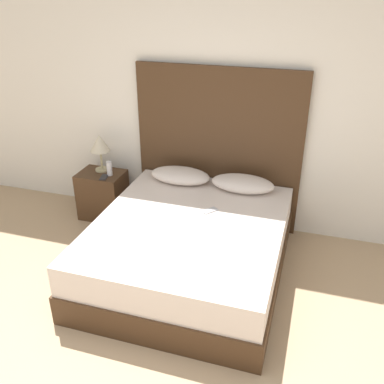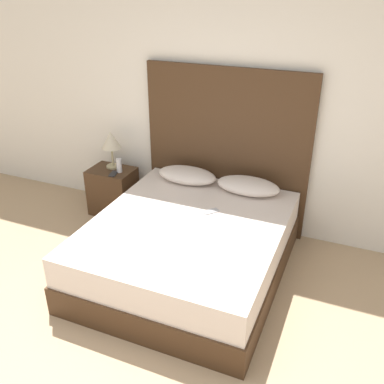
% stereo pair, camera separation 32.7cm
% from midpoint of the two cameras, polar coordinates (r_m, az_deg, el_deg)
% --- Properties ---
extents(wall_back, '(10.00, 0.06, 2.70)m').
position_cam_midpoint_polar(wall_back, '(4.44, 7.22, 11.60)').
color(wall_back, white).
rests_on(wall_back, ground_plane).
extents(bed, '(1.67, 1.95, 0.55)m').
position_cam_midpoint_polar(bed, '(3.95, 1.84, -7.49)').
color(bed, '#422B19').
rests_on(bed, ground_plane).
extents(headboard, '(1.76, 0.05, 1.73)m').
position_cam_midpoint_polar(headboard, '(4.52, 6.55, 5.45)').
color(headboard, '#422B19').
rests_on(headboard, ground_plane).
extents(pillow_left, '(0.64, 0.34, 0.16)m').
position_cam_midpoint_polar(pillow_left, '(4.50, 1.42, 2.23)').
color(pillow_left, silver).
rests_on(pillow_left, bed).
extents(pillow_right, '(0.64, 0.34, 0.16)m').
position_cam_midpoint_polar(pillow_right, '(4.32, 9.65, 0.77)').
color(pillow_right, silver).
rests_on(pillow_right, bed).
extents(phone_on_bed, '(0.15, 0.16, 0.01)m').
position_cam_midpoint_polar(phone_on_bed, '(3.97, 4.92, -2.65)').
color(phone_on_bed, '#B7B7BC').
rests_on(phone_on_bed, bed).
extents(nightstand, '(0.50, 0.37, 0.54)m').
position_cam_midpoint_polar(nightstand, '(5.01, -8.65, 0.08)').
color(nightstand, '#422B19').
rests_on(nightstand, ground_plane).
extents(table_lamp, '(0.22, 0.22, 0.42)m').
position_cam_midpoint_polar(table_lamp, '(4.85, -8.86, 6.65)').
color(table_lamp, tan).
rests_on(table_lamp, nightstand).
extents(phone_on_nightstand, '(0.10, 0.16, 0.01)m').
position_cam_midpoint_polar(phone_on_nightstand, '(4.78, -8.52, 2.40)').
color(phone_on_nightstand, '#232328').
rests_on(phone_on_nightstand, nightstand).
extents(toiletry_bottle, '(0.06, 0.06, 0.16)m').
position_cam_midpoint_polar(toiletry_bottle, '(4.79, -7.78, 3.48)').
color(toiletry_bottle, silver).
rests_on(toiletry_bottle, nightstand).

